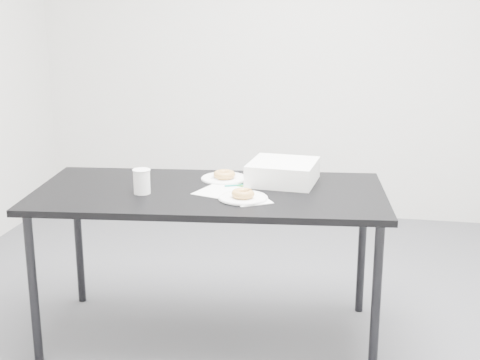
% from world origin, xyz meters
% --- Properties ---
extents(floor, '(4.00, 4.00, 0.00)m').
position_xyz_m(floor, '(0.00, 0.00, 0.00)').
color(floor, '#47474C').
rests_on(floor, ground).
extents(wall_back, '(4.00, 0.02, 2.70)m').
position_xyz_m(wall_back, '(0.00, 2.00, 1.35)').
color(wall_back, silver).
rests_on(wall_back, floor).
extents(table, '(1.80, 0.98, 0.79)m').
position_xyz_m(table, '(-0.12, -0.15, 0.73)').
color(table, black).
rests_on(table, floor).
extents(scorecard, '(0.28, 0.32, 0.00)m').
position_xyz_m(scorecard, '(-0.06, -0.14, 0.79)').
color(scorecard, white).
rests_on(scorecard, table).
extents(logo_patch, '(0.05, 0.05, 0.00)m').
position_xyz_m(logo_patch, '(0.01, -0.05, 0.79)').
color(logo_patch, green).
rests_on(logo_patch, scorecard).
extents(pen, '(0.12, 0.06, 0.01)m').
position_xyz_m(pen, '(-0.00, -0.06, 0.79)').
color(pen, '#0C8575').
rests_on(pen, scorecard).
extents(napkin, '(0.22, 0.22, 0.00)m').
position_xyz_m(napkin, '(0.11, -0.29, 0.79)').
color(napkin, white).
rests_on(napkin, table).
extents(plate_near, '(0.23, 0.23, 0.01)m').
position_xyz_m(plate_near, '(0.07, -0.27, 0.79)').
color(plate_near, white).
rests_on(plate_near, napkin).
extents(donut_near, '(0.14, 0.14, 0.04)m').
position_xyz_m(donut_near, '(0.07, -0.27, 0.81)').
color(donut_near, '#BE783C').
rests_on(donut_near, plate_near).
extents(plate_far, '(0.24, 0.24, 0.01)m').
position_xyz_m(plate_far, '(-0.09, 0.07, 0.79)').
color(plate_far, white).
rests_on(plate_far, table).
extents(donut_far, '(0.14, 0.14, 0.04)m').
position_xyz_m(donut_far, '(-0.09, 0.07, 0.81)').
color(donut_far, '#BE783C').
rests_on(donut_far, plate_far).
extents(coffee_cup, '(0.08, 0.08, 0.12)m').
position_xyz_m(coffee_cup, '(-0.43, -0.27, 0.85)').
color(coffee_cup, white).
rests_on(coffee_cup, table).
extents(cup_lid, '(0.09, 0.09, 0.01)m').
position_xyz_m(cup_lid, '(-0.12, 0.07, 0.79)').
color(cup_lid, silver).
rests_on(cup_lid, table).
extents(bakery_box, '(0.36, 0.36, 0.11)m').
position_xyz_m(bakery_box, '(0.21, 0.06, 0.84)').
color(bakery_box, white).
rests_on(bakery_box, table).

